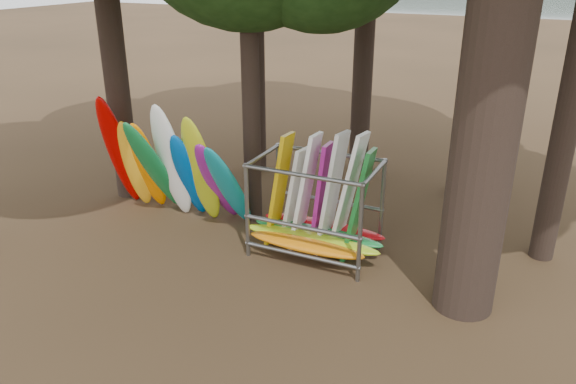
% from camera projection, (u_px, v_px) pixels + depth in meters
% --- Properties ---
extents(ground, '(120.00, 120.00, 0.00)m').
position_uv_depth(ground, '(248.00, 280.00, 11.33)').
color(ground, '#47331E').
rests_on(ground, ground).
extents(lake, '(160.00, 160.00, 0.00)m').
position_uv_depth(lake, '(512.00, 18.00, 61.48)').
color(lake, gray).
rests_on(lake, ground).
extents(kayak_row, '(3.98, 2.11, 3.16)m').
position_uv_depth(kayak_row, '(172.00, 169.00, 13.53)').
color(kayak_row, '#B90100').
rests_on(kayak_row, ground).
extents(storage_rack, '(3.11, 1.53, 2.77)m').
position_uv_depth(storage_rack, '(316.00, 211.00, 12.05)').
color(storage_rack, slate).
rests_on(storage_rack, ground).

